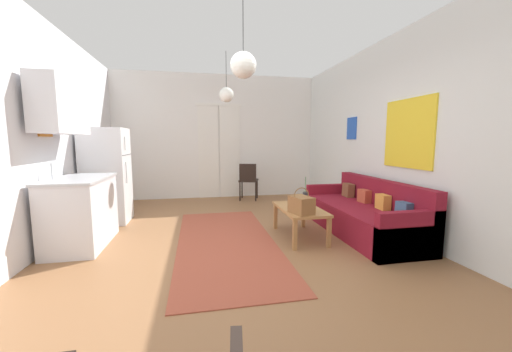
# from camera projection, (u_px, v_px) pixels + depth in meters

# --- Properties ---
(ground_plane) EXTENTS (5.26, 7.88, 0.10)m
(ground_plane) POSITION_uv_depth(u_px,v_px,m) (241.00, 257.00, 3.54)
(ground_plane) COLOR #8E603D
(wall_back) EXTENTS (4.86, 0.13, 2.89)m
(wall_back) POSITION_uv_depth(u_px,v_px,m) (218.00, 137.00, 6.95)
(wall_back) COLOR white
(wall_back) RESTS_ON ground_plane
(wall_right) EXTENTS (0.12, 7.48, 2.89)m
(wall_right) POSITION_uv_depth(u_px,v_px,m) (419.00, 134.00, 3.83)
(wall_right) COLOR silver
(wall_right) RESTS_ON ground_plane
(wall_left) EXTENTS (0.12, 7.48, 2.89)m
(wall_left) POSITION_uv_depth(u_px,v_px,m) (2.00, 132.00, 2.89)
(wall_left) COLOR silver
(wall_left) RESTS_ON ground_plane
(area_rug) EXTENTS (1.27, 3.16, 0.01)m
(area_rug) POSITION_uv_depth(u_px,v_px,m) (226.00, 242.00, 3.93)
(area_rug) COLOR #9E4733
(area_rug) RESTS_ON ground_plane
(couch) EXTENTS (0.83, 2.17, 0.79)m
(couch) POSITION_uv_depth(u_px,v_px,m) (364.00, 215.00, 4.31)
(couch) COLOR maroon
(couch) RESTS_ON ground_plane
(coffee_table) EXTENTS (0.54, 0.99, 0.42)m
(coffee_table) POSITION_uv_depth(u_px,v_px,m) (300.00, 211.00, 4.09)
(coffee_table) COLOR #A87542
(coffee_table) RESTS_ON ground_plane
(bamboo_vase) EXTENTS (0.08, 0.08, 0.42)m
(bamboo_vase) POSITION_uv_depth(u_px,v_px,m) (305.00, 199.00, 4.20)
(bamboo_vase) COLOR #2D2D33
(bamboo_vase) RESTS_ON coffee_table
(handbag) EXTENTS (0.29, 0.36, 0.34)m
(handbag) POSITION_uv_depth(u_px,v_px,m) (301.00, 205.00, 3.75)
(handbag) COLOR brown
(handbag) RESTS_ON coffee_table
(refrigerator) EXTENTS (0.68, 0.65, 1.56)m
(refrigerator) POSITION_uv_depth(u_px,v_px,m) (107.00, 176.00, 4.82)
(refrigerator) COLOR white
(refrigerator) RESTS_ON ground_plane
(kitchen_counter) EXTENTS (0.63, 1.11, 2.11)m
(kitchen_counter) POSITION_uv_depth(u_px,v_px,m) (76.00, 185.00, 3.70)
(kitchen_counter) COLOR silver
(kitchen_counter) RESTS_ON ground_plane
(accent_chair) EXTENTS (0.52, 0.50, 0.84)m
(accent_chair) POSITION_uv_depth(u_px,v_px,m) (248.00, 179.00, 6.64)
(accent_chair) COLOR black
(accent_chair) RESTS_ON ground_plane
(pendant_lamp_near) EXTENTS (0.29, 0.29, 0.85)m
(pendant_lamp_near) POSITION_uv_depth(u_px,v_px,m) (243.00, 65.00, 3.24)
(pendant_lamp_near) COLOR black
(pendant_lamp_far) EXTENTS (0.26, 0.26, 0.87)m
(pendant_lamp_far) POSITION_uv_depth(u_px,v_px,m) (226.00, 95.00, 5.09)
(pendant_lamp_far) COLOR black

